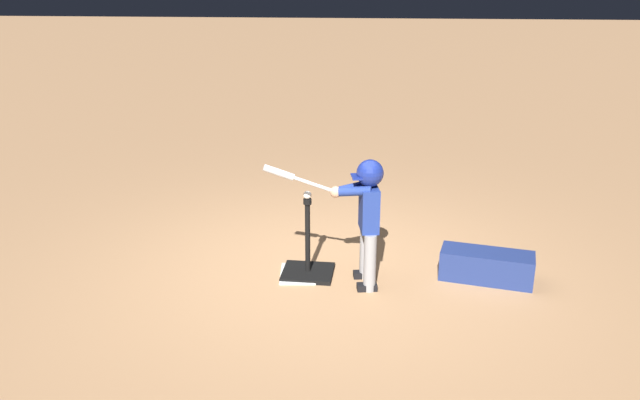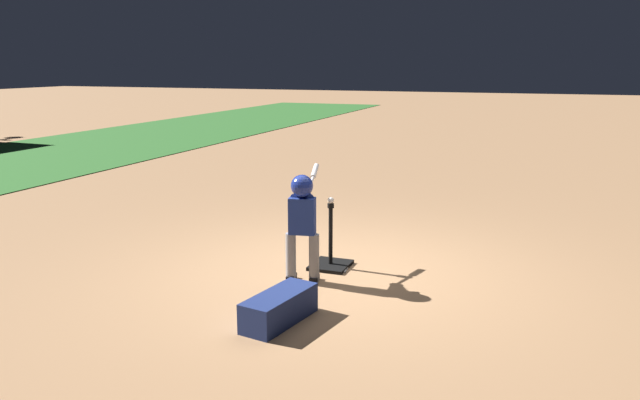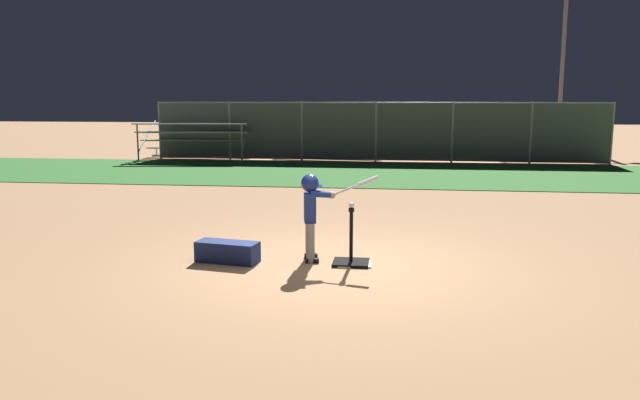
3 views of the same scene
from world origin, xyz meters
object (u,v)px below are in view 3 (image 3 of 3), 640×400
Objects in this scene: bleachers_far_right at (197,141)px; bleachers_center at (548,144)px; bleachers_far_left at (332,143)px; batting_tee at (351,257)px; baseball at (351,205)px; equipment_bag at (227,252)px; batter_child at (313,206)px.

bleachers_far_right is 12.44m from bleachers_center.
bleachers_far_left is 1.15× the size of bleachers_center.
bleachers_center is (12.38, 1.25, -0.08)m from bleachers_far_right.
baseball is (0.00, 0.00, 0.70)m from batting_tee.
batting_tee is 0.22× the size of bleachers_center.
baseball is 0.02× the size of bleachers_far_left.
batting_tee is 1.67m from equipment_bag.
batting_tee is 10.30× the size of baseball.
baseball is at bearing -13.68° from batter_child.
batting_tee is at bearing -111.58° from bleachers_center.
bleachers_center is at bearing -0.44° from bleachers_far_left.
equipment_bag is at bearing -176.82° from batting_tee.
bleachers_center is (5.84, 14.77, 0.48)m from batting_tee.
batter_child is 1.31m from equipment_bag.
batting_tee is at bearing -64.21° from bleachers_far_right.
bleachers_center reaches higher than bleachers_far_left.
bleachers_far_right reaches higher than equipment_bag.
bleachers_center is at bearing 5.75° from bleachers_far_right.
bleachers_far_right is (-6.54, 13.53, -0.14)m from baseball.
bleachers_far_right is (-6.00, 13.40, -0.10)m from batter_child.
bleachers_far_right is 4.88× the size of equipment_bag.
batter_child reaches higher than baseball.
bleachers_far_left is 14.93m from equipment_bag.
bleachers_far_left is at bearing 15.47° from bleachers_far_right.
batter_child is at bearing -113.53° from bleachers_center.
bleachers_far_right is 1.01× the size of bleachers_far_left.
batter_child is 14.68m from bleachers_far_right.
bleachers_far_left is at bearing 94.98° from batter_child.
baseball is at bearing -111.58° from bleachers_center.
baseball is 15.89m from bleachers_center.
bleachers_far_left reaches higher than batting_tee.
bleachers_far_right is at bearing -174.25° from bleachers_center.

